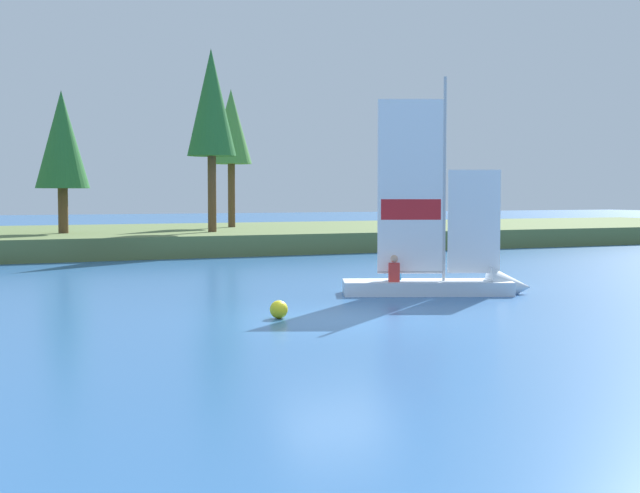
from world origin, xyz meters
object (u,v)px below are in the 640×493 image
(shoreline_tree_centre, at_px, (62,140))
(channel_buoy, at_px, (279,309))
(sailboat, at_px, (457,278))
(shoreline_tree_midright, at_px, (211,104))
(shoreline_tree_right, at_px, (231,128))

(shoreline_tree_centre, height_order, channel_buoy, shoreline_tree_centre)
(sailboat, relative_size, channel_buoy, 15.72)
(shoreline_tree_midright, xyz_separation_m, channel_buoy, (-5.14, -21.36, -6.58))
(shoreline_tree_centre, xyz_separation_m, shoreline_tree_right, (9.14, 3.77, 1.08))
(shoreline_tree_centre, relative_size, shoreline_tree_midright, 0.75)
(shoreline_tree_centre, bearing_deg, shoreline_tree_right, 22.43)
(shoreline_tree_midright, height_order, sailboat, shoreline_tree_midright)
(shoreline_tree_midright, distance_m, sailboat, 20.15)
(shoreline_tree_midright, relative_size, sailboat, 1.37)
(sailboat, distance_m, channel_buoy, 6.38)
(shoreline_tree_centre, bearing_deg, sailboat, -70.45)
(shoreline_tree_midright, bearing_deg, sailboat, -87.54)
(shoreline_tree_right, xyz_separation_m, channel_buoy, (-7.81, -26.55, -5.92))
(channel_buoy, bearing_deg, shoreline_tree_centre, 93.32)
(shoreline_tree_midright, distance_m, channel_buoy, 22.94)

